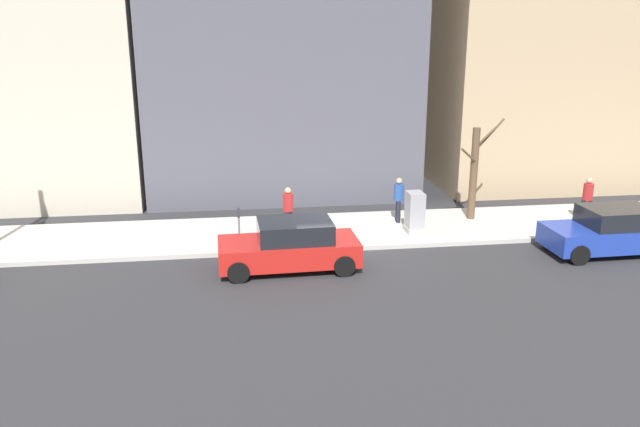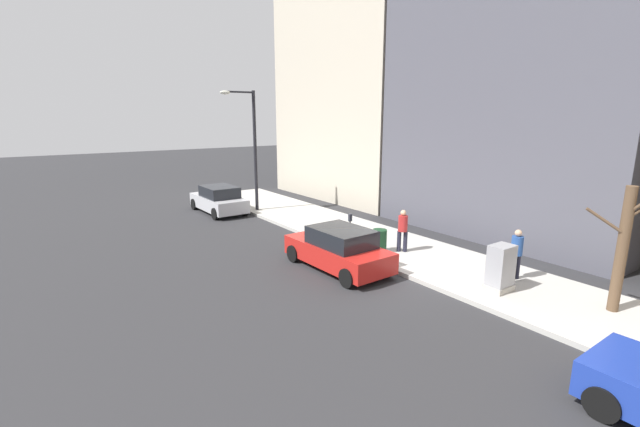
{
  "view_description": "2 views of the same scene",
  "coord_description": "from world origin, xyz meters",
  "px_view_note": "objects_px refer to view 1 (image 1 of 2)",
  "views": [
    {
      "loc": [
        -19.03,
        3.23,
        6.96
      ],
      "look_at": [
        0.56,
        0.52,
        1.17
      ],
      "focal_mm": 35.0,
      "sensor_mm": 36.0,
      "label": 1
    },
    {
      "loc": [
        -10.16,
        -9.74,
        5.34
      ],
      "look_at": [
        0.53,
        5.41,
        1.09
      ],
      "focal_mm": 24.0,
      "sensor_mm": 36.0,
      "label": 2
    }
  ],
  "objects_px": {
    "parking_meter": "(239,223)",
    "office_block_center": "(275,12)",
    "parked_car_blue": "(612,231)",
    "pedestrian_midblock": "(399,197)",
    "bare_tree": "(474,171)",
    "pedestrian_far_corner": "(288,208)",
    "trash_bin": "(277,229)",
    "parked_car_red": "(290,246)",
    "utility_box": "(415,213)",
    "pedestrian_near_meter": "(588,197)"
  },
  "relations": [
    {
      "from": "parked_car_blue",
      "to": "pedestrian_midblock",
      "type": "bearing_deg",
      "value": 56.78
    },
    {
      "from": "parked_car_red",
      "to": "utility_box",
      "type": "xyz_separation_m",
      "value": [
        2.6,
        -4.62,
        0.11
      ]
    },
    {
      "from": "pedestrian_far_corner",
      "to": "office_block_center",
      "type": "height_order",
      "value": "office_block_center"
    },
    {
      "from": "parked_car_red",
      "to": "pedestrian_far_corner",
      "type": "height_order",
      "value": "pedestrian_far_corner"
    },
    {
      "from": "utility_box",
      "to": "trash_bin",
      "type": "relative_size",
      "value": 1.59
    },
    {
      "from": "parked_car_blue",
      "to": "trash_bin",
      "type": "distance_m",
      "value": 10.94
    },
    {
      "from": "utility_box",
      "to": "pedestrian_far_corner",
      "type": "distance_m",
      "value": 4.44
    },
    {
      "from": "parked_car_blue",
      "to": "office_block_center",
      "type": "distance_m",
      "value": 17.44
    },
    {
      "from": "trash_bin",
      "to": "pedestrian_midblock",
      "type": "bearing_deg",
      "value": -70.26
    },
    {
      "from": "parked_car_red",
      "to": "trash_bin",
      "type": "height_order",
      "value": "parked_car_red"
    },
    {
      "from": "parked_car_red",
      "to": "bare_tree",
      "type": "bearing_deg",
      "value": -63.35
    },
    {
      "from": "parking_meter",
      "to": "utility_box",
      "type": "relative_size",
      "value": 0.94
    },
    {
      "from": "parked_car_red",
      "to": "pedestrian_far_corner",
      "type": "distance_m",
      "value": 3.0
    },
    {
      "from": "pedestrian_midblock",
      "to": "office_block_center",
      "type": "xyz_separation_m",
      "value": [
        8.61,
        3.81,
        6.75
      ]
    },
    {
      "from": "pedestrian_midblock",
      "to": "office_block_center",
      "type": "bearing_deg",
      "value": -148.13
    },
    {
      "from": "bare_tree",
      "to": "pedestrian_midblock",
      "type": "xyz_separation_m",
      "value": [
        -0.04,
        2.87,
        -0.88
      ]
    },
    {
      "from": "bare_tree",
      "to": "office_block_center",
      "type": "bearing_deg",
      "value": 37.94
    },
    {
      "from": "parked_car_blue",
      "to": "parked_car_red",
      "type": "distance_m",
      "value": 10.47
    },
    {
      "from": "pedestrian_far_corner",
      "to": "parking_meter",
      "type": "bearing_deg",
      "value": -10.55
    },
    {
      "from": "trash_bin",
      "to": "office_block_center",
      "type": "distance_m",
      "value": 12.58
    },
    {
      "from": "bare_tree",
      "to": "parked_car_red",
      "type": "bearing_deg",
      "value": 118.28
    },
    {
      "from": "parked_car_red",
      "to": "office_block_center",
      "type": "bearing_deg",
      "value": -4.17
    },
    {
      "from": "office_block_center",
      "to": "pedestrian_near_meter",
      "type": "bearing_deg",
      "value": -131.49
    },
    {
      "from": "pedestrian_far_corner",
      "to": "office_block_center",
      "type": "xyz_separation_m",
      "value": [
        9.48,
        -0.35,
        6.75
      ]
    },
    {
      "from": "parked_car_red",
      "to": "pedestrian_far_corner",
      "type": "xyz_separation_m",
      "value": [
        2.98,
        -0.2,
        0.35
      ]
    },
    {
      "from": "parking_meter",
      "to": "utility_box",
      "type": "distance_m",
      "value": 6.19
    },
    {
      "from": "parked_car_red",
      "to": "utility_box",
      "type": "bearing_deg",
      "value": -62.31
    },
    {
      "from": "bare_tree",
      "to": "trash_bin",
      "type": "bearing_deg",
      "value": 102.76
    },
    {
      "from": "pedestrian_midblock",
      "to": "pedestrian_far_corner",
      "type": "relative_size",
      "value": 1.0
    },
    {
      "from": "parking_meter",
      "to": "office_block_center",
      "type": "distance_m",
      "value": 12.89
    },
    {
      "from": "trash_bin",
      "to": "office_block_center",
      "type": "bearing_deg",
      "value": -4.46
    },
    {
      "from": "utility_box",
      "to": "pedestrian_midblock",
      "type": "height_order",
      "value": "pedestrian_midblock"
    },
    {
      "from": "pedestrian_far_corner",
      "to": "pedestrian_midblock",
      "type": "bearing_deg",
      "value": 145.73
    },
    {
      "from": "parking_meter",
      "to": "office_block_center",
      "type": "xyz_separation_m",
      "value": [
        10.71,
        -2.06,
        6.86
      ]
    },
    {
      "from": "bare_tree",
      "to": "trash_bin",
      "type": "distance_m",
      "value": 7.79
    },
    {
      "from": "bare_tree",
      "to": "utility_box",
      "type": "bearing_deg",
      "value": 116.39
    },
    {
      "from": "bare_tree",
      "to": "pedestrian_midblock",
      "type": "relative_size",
      "value": 2.26
    },
    {
      "from": "parked_car_blue",
      "to": "utility_box",
      "type": "relative_size",
      "value": 2.96
    },
    {
      "from": "utility_box",
      "to": "pedestrian_midblock",
      "type": "distance_m",
      "value": 1.3
    },
    {
      "from": "parked_car_blue",
      "to": "parking_meter",
      "type": "relative_size",
      "value": 3.13
    },
    {
      "from": "parked_car_blue",
      "to": "bare_tree",
      "type": "distance_m",
      "value": 5.21
    },
    {
      "from": "bare_tree",
      "to": "pedestrian_far_corner",
      "type": "relative_size",
      "value": 2.26
    },
    {
      "from": "parked_car_blue",
      "to": "office_block_center",
      "type": "relative_size",
      "value": 0.27
    },
    {
      "from": "parking_meter",
      "to": "bare_tree",
      "type": "distance_m",
      "value": 9.06
    },
    {
      "from": "parking_meter",
      "to": "bare_tree",
      "type": "bearing_deg",
      "value": -76.22
    },
    {
      "from": "pedestrian_far_corner",
      "to": "parked_car_red",
      "type": "bearing_deg",
      "value": 39.89
    },
    {
      "from": "pedestrian_near_meter",
      "to": "pedestrian_midblock",
      "type": "bearing_deg",
      "value": 178.26
    },
    {
      "from": "parked_car_red",
      "to": "office_block_center",
      "type": "relative_size",
      "value": 0.27
    },
    {
      "from": "parked_car_blue",
      "to": "trash_bin",
      "type": "bearing_deg",
      "value": 77.43
    },
    {
      "from": "parked_car_red",
      "to": "office_block_center",
      "type": "distance_m",
      "value": 14.35
    }
  ]
}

